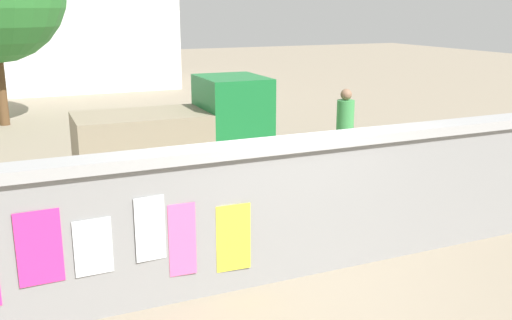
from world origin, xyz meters
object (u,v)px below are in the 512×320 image
(motorcycle, at_px, (316,187))
(person_walking, at_px, (345,121))
(bicycle_far, at_px, (15,248))
(bicycle_near, at_px, (430,182))
(auto_rickshaw_truck, at_px, (183,129))

(motorcycle, relative_size, person_walking, 1.15)
(bicycle_far, bearing_deg, bicycle_near, 1.22)
(bicycle_near, relative_size, bicycle_far, 0.99)
(auto_rickshaw_truck, relative_size, motorcycle, 1.95)
(bicycle_near, bearing_deg, bicycle_far, -178.78)
(motorcycle, relative_size, bicycle_far, 1.11)
(auto_rickshaw_truck, relative_size, person_walking, 2.25)
(auto_rickshaw_truck, distance_m, person_walking, 3.14)
(bicycle_near, bearing_deg, person_walking, 95.00)
(auto_rickshaw_truck, bearing_deg, bicycle_far, -132.89)
(motorcycle, bearing_deg, bicycle_near, -6.69)
(bicycle_near, height_order, person_walking, person_walking)
(auto_rickshaw_truck, xyz_separation_m, motorcycle, (1.17, -3.04, -0.44))
(person_walking, bearing_deg, auto_rickshaw_truck, 161.77)
(bicycle_far, xyz_separation_m, person_walking, (6.15, 2.43, 0.62))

